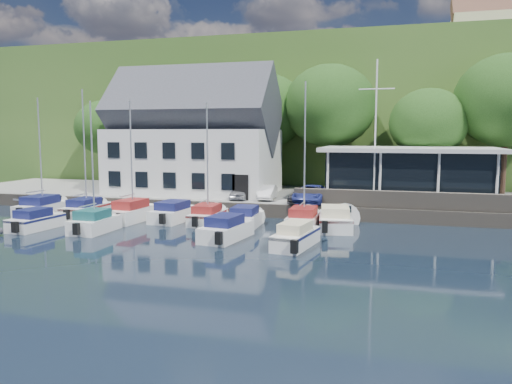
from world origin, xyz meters
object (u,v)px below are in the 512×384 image
flagpole (375,133)px  boat_r1_2 (131,154)px  harbor_building (194,143)px  club_pavilion (408,174)px  boat_r1_0 (40,152)px  car_dgrey (304,195)px  boat_r2_3 (226,227)px  car_blue (311,193)px  boat_r1_6 (305,163)px  car_white (267,192)px  boat_r1_4 (207,164)px  boat_r2_0 (36,219)px  boat_r1_1 (85,159)px  boat_r1_5 (246,216)px  boat_r1_3 (174,211)px  boat_r1_7 (335,217)px  boat_r2_1 (92,162)px  car_silver (239,192)px  boat_r2_4 (296,234)px

flagpole → boat_r1_2: flagpole is taller
harbor_building → club_pavilion: 18.15m
club_pavilion → boat_r1_2: (-18.80, -8.93, 1.68)m
harbor_building → club_pavilion: (18.00, -0.50, -2.30)m
flagpole → boat_r1_0: size_ratio=1.09×
car_dgrey → boat_r2_3: 10.02m
car_blue → boat_r1_6: bearing=-83.4°
boat_r1_0 → boat_r1_6: size_ratio=1.12×
club_pavilion → car_white: (-10.62, -2.46, -1.49)m
boat_r1_4 → car_dgrey: bearing=39.1°
boat_r1_6 → boat_r2_3: (-3.76, -4.73, -3.54)m
boat_r1_4 → boat_r2_0: size_ratio=1.55×
boat_r1_1 → boat_r1_6: size_ratio=1.00×
boat_r1_0 → boat_r1_2: 7.57m
boat_r1_0 → boat_r1_5: 16.43m
boat_r1_1 → flagpole: bearing=14.0°
car_white → boat_r1_5: (0.16, -6.44, -0.86)m
boat_r1_2 → boat_r1_3: size_ratio=1.55×
boat_r1_7 → boat_r1_4: bearing=174.6°
boat_r1_0 → boat_r1_5: size_ratio=1.80×
boat_r2_3 → boat_r1_0: bearing=173.9°
car_blue → boat_r2_1: (-12.17, -9.70, 2.71)m
harbor_building → boat_r1_1: bearing=-120.3°
car_silver → boat_r1_2: boat_r1_2 is taller
car_silver → boat_r1_2: bearing=-144.3°
harbor_building → boat_r2_1: bearing=-94.7°
car_dgrey → boat_r1_6: 5.59m
car_dgrey → boat_r2_4: bearing=-72.3°
car_white → car_dgrey: car_dgrey is taller
car_white → boat_r2_3: size_ratio=0.58×
boat_r1_2 → club_pavilion: bearing=29.8°
club_pavilion → boat_r1_2: boat_r1_2 is taller
flagpole → boat_r1_4: bearing=-153.1°
boat_r1_0 → boat_r1_7: boat_r1_0 is taller
harbor_building → boat_r1_6: 14.42m
club_pavilion → boat_r2_1: (-19.11, -13.15, 1.37)m
club_pavilion → boat_r2_4: bearing=-113.7°
flagpole → car_dgrey: bearing=-174.7°
boat_r2_0 → boat_r2_1: bearing=8.4°
boat_r1_3 → boat_r2_1: (-3.14, -5.01, 3.70)m
car_blue → boat_r1_0: boat_r1_0 is taller
club_pavilion → boat_r1_0: bearing=-161.4°
club_pavilion → boat_r1_5: club_pavilion is taller
flagpole → boat_r2_4: flagpole is taller
flagpole → boat_r1_0: (-23.95, -5.86, -1.41)m
boat_r1_4 → boat_r2_3: bearing=-59.4°
car_white → boat_r1_4: (-2.65, -6.06, 2.57)m
harbor_building → boat_r1_0: size_ratio=1.50×
car_white → boat_r2_0: 16.77m
car_blue → boat_r2_4: (0.86, -10.41, -1.00)m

